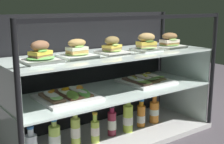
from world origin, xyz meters
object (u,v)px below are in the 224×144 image
(plated_roll_sandwich_far_left, at_px, (77,51))
(juice_bottle_back_center, at_px, (128,118))
(juice_bottle_back_right, at_px, (112,123))
(juice_bottle_front_fourth, at_px, (95,130))
(juice_bottle_back_left, at_px, (154,111))
(open_sandwich_tray_far_left, at_px, (67,96))
(open_sandwich_tray_mid_right, at_px, (146,80))
(juice_bottle_tucked_behind, at_px, (141,116))
(plated_roll_sandwich_right_of_center, at_px, (113,47))
(juice_bottle_front_second, at_px, (55,139))
(plated_roll_sandwich_mid_left, at_px, (41,55))
(juice_bottle_front_left_end, at_px, (76,132))
(plated_roll_sandwich_center, at_px, (169,42))
(plated_roll_sandwich_mid_right, at_px, (146,44))

(plated_roll_sandwich_far_left, distance_m, juice_bottle_back_center, 0.64)
(juice_bottle_back_right, bearing_deg, juice_bottle_front_fourth, -170.51)
(juice_bottle_back_left, bearing_deg, open_sandwich_tray_far_left, 179.15)
(juice_bottle_front_fourth, bearing_deg, open_sandwich_tray_mid_right, 6.60)
(juice_bottle_tucked_behind, bearing_deg, open_sandwich_tray_mid_right, 23.03)
(plated_roll_sandwich_right_of_center, relative_size, juice_bottle_back_right, 0.84)
(plated_roll_sandwich_far_left, distance_m, juice_bottle_front_fourth, 0.54)
(plated_roll_sandwich_far_left, bearing_deg, juice_bottle_back_left, -0.93)
(juice_bottle_back_left, bearing_deg, open_sandwich_tray_mid_right, 158.57)
(plated_roll_sandwich_right_of_center, height_order, juice_bottle_front_second, plated_roll_sandwich_right_of_center)
(plated_roll_sandwich_mid_left, bearing_deg, juice_bottle_back_center, -0.17)
(juice_bottle_front_left_end, distance_m, juice_bottle_back_center, 0.41)
(plated_roll_sandwich_far_left, distance_m, juice_bottle_tucked_behind, 0.74)
(plated_roll_sandwich_mid_left, xyz_separation_m, juice_bottle_back_left, (0.90, 0.02, -0.52))
(juice_bottle_back_right, bearing_deg, juice_bottle_front_second, -179.30)
(open_sandwich_tray_far_left, bearing_deg, juice_bottle_front_fourth, -12.86)
(juice_bottle_front_fourth, xyz_separation_m, juice_bottle_back_center, (0.28, 0.01, 0.02))
(juice_bottle_tucked_behind, distance_m, juice_bottle_back_left, 0.13)
(plated_roll_sandwich_mid_left, bearing_deg, plated_roll_sandwich_center, 0.99)
(juice_bottle_front_second, bearing_deg, juice_bottle_back_left, 0.60)
(plated_roll_sandwich_right_of_center, distance_m, juice_bottle_front_second, 0.69)
(plated_roll_sandwich_mid_right, relative_size, juice_bottle_back_left, 0.78)
(juice_bottle_front_second, xyz_separation_m, juice_bottle_front_fourth, (0.28, -0.02, -0.01))
(juice_bottle_back_left, bearing_deg, juice_bottle_front_second, -179.40)
(plated_roll_sandwich_far_left, relative_size, open_sandwich_tray_mid_right, 0.59)
(plated_roll_sandwich_far_left, xyz_separation_m, juice_bottle_front_second, (-0.18, -0.02, -0.52))
(juice_bottle_front_fourth, bearing_deg, plated_roll_sandwich_center, 2.45)
(juice_bottle_back_left, bearing_deg, plated_roll_sandwich_mid_right, -164.98)
(juice_bottle_front_left_end, xyz_separation_m, juice_bottle_back_center, (0.41, -0.01, 0.00))
(plated_roll_sandwich_center, relative_size, juice_bottle_front_left_end, 0.87)
(juice_bottle_front_left_end, height_order, juice_bottle_back_left, juice_bottle_front_left_end)
(open_sandwich_tray_far_left, relative_size, open_sandwich_tray_mid_right, 1.00)
(open_sandwich_tray_mid_right, height_order, juice_bottle_front_second, open_sandwich_tray_mid_right)
(plated_roll_sandwich_far_left, height_order, open_sandwich_tray_far_left, plated_roll_sandwich_far_left)
(juice_bottle_tucked_behind, bearing_deg, plated_roll_sandwich_far_left, 178.87)
(plated_roll_sandwich_center, height_order, juice_bottle_back_right, plated_roll_sandwich_center)
(juice_bottle_front_fourth, bearing_deg, open_sandwich_tray_far_left, 167.14)
(plated_roll_sandwich_right_of_center, bearing_deg, juice_bottle_tucked_behind, -0.40)
(juice_bottle_back_center, bearing_deg, juice_bottle_front_second, 178.92)
(juice_bottle_front_second, relative_size, juice_bottle_back_right, 1.03)
(plated_roll_sandwich_mid_right, distance_m, open_sandwich_tray_far_left, 0.66)
(plated_roll_sandwich_mid_right, xyz_separation_m, plated_roll_sandwich_center, (0.26, 0.03, -0.01))
(plated_roll_sandwich_right_of_center, relative_size, open_sandwich_tray_far_left, 0.52)
(plated_roll_sandwich_mid_right, relative_size, plated_roll_sandwich_center, 0.86)
(plated_roll_sandwich_far_left, height_order, juice_bottle_back_left, plated_roll_sandwich_far_left)
(plated_roll_sandwich_center, xyz_separation_m, juice_bottle_front_second, (-0.97, -0.01, -0.52))
(plated_roll_sandwich_far_left, height_order, plated_roll_sandwich_center, plated_roll_sandwich_far_left)
(juice_bottle_front_left_end, distance_m, juice_bottle_front_fourth, 0.14)
(juice_bottle_front_second, bearing_deg, plated_roll_sandwich_center, 0.54)
(juice_bottle_front_fourth, xyz_separation_m, juice_bottle_tucked_behind, (0.42, 0.03, 0.00))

